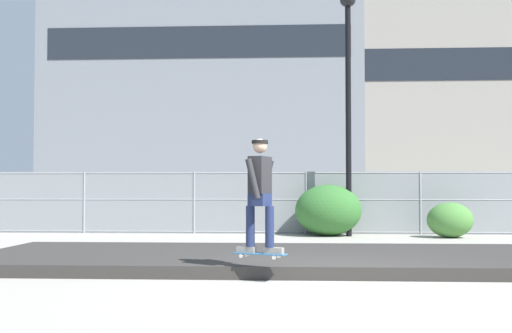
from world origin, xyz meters
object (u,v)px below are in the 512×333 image
object	(u,v)px
skateboard	(260,254)
skater	(260,189)
parked_car_near	(197,203)
street_lamp	(348,85)
shrub_center	(450,220)
shrub_left	(328,210)

from	to	relation	value
skateboard	skater	xyz separation A→B (m)	(-0.00, 0.00, 0.95)
skateboard	parked_car_near	distance (m)	13.47
street_lamp	shrub_center	distance (m)	4.68
parked_car_near	shrub_left	bearing A→B (deg)	-45.19
street_lamp	shrub_center	bearing A→B (deg)	-7.86
skateboard	skater	distance (m)	0.95
shrub_left	skater	bearing A→B (deg)	-100.05
skateboard	parked_car_near	size ratio (longest dim) A/B	0.18
parked_car_near	shrub_center	distance (m)	9.17
skater	street_lamp	bearing A→B (deg)	76.17
skateboard	shrub_left	distance (m)	8.83
parked_car_near	shrub_left	xyz separation A→B (m)	(4.43, -4.46, -0.11)
shrub_left	skateboard	bearing A→B (deg)	-100.05
skateboard	shrub_left	xyz separation A→B (m)	(1.54, 8.69, 0.33)
street_lamp	skateboard	bearing A→B (deg)	-103.83
skateboard	skater	bearing A→B (deg)	172.87
skater	street_lamp	world-z (taller)	street_lamp
street_lamp	shrub_center	size ratio (longest dim) A/B	5.51
shrub_left	shrub_center	size ratio (longest dim) A/B	1.51
street_lamp	shrub_left	world-z (taller)	street_lamp
skateboard	shrub_left	size ratio (longest dim) A/B	0.43
parked_car_near	shrub_left	distance (m)	6.29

